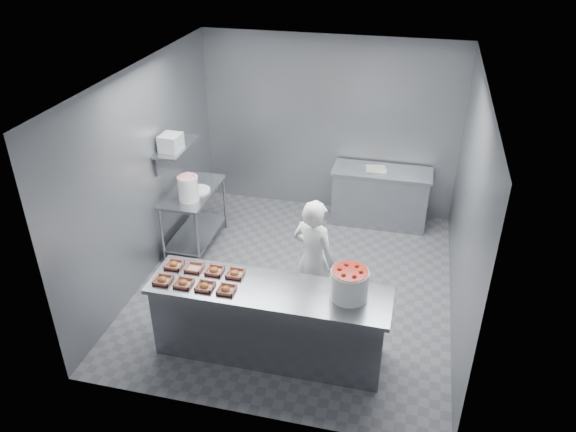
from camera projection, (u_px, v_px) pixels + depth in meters
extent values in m
plane|color=#4C4C51|center=(296.00, 283.00, 7.52)|extent=(4.50, 4.50, 0.00)
plane|color=white|center=(298.00, 76.00, 6.13)|extent=(4.50, 4.50, 0.00)
cube|color=slate|center=(329.00, 126.00, 8.73)|extent=(4.00, 0.04, 2.80)
cube|color=slate|center=(146.00, 174.00, 7.23)|extent=(0.04, 4.50, 2.80)
cube|color=slate|center=(467.00, 209.00, 6.42)|extent=(0.04, 4.50, 2.80)
cube|color=slate|center=(269.00, 290.00, 5.94)|extent=(2.60, 0.70, 0.05)
cube|color=slate|center=(269.00, 323.00, 6.17)|extent=(2.50, 0.64, 0.85)
cube|color=slate|center=(193.00, 192.00, 7.93)|extent=(0.60, 1.20, 0.04)
cube|color=slate|center=(196.00, 233.00, 8.26)|extent=(0.56, 1.15, 0.03)
cylinder|color=slate|center=(162.00, 236.00, 7.72)|extent=(0.04, 0.04, 0.88)
cylinder|color=slate|center=(198.00, 241.00, 7.62)|extent=(0.04, 0.04, 0.88)
cylinder|color=slate|center=(193.00, 199.00, 8.67)|extent=(0.04, 0.04, 0.88)
cylinder|color=slate|center=(225.00, 203.00, 8.56)|extent=(0.04, 0.04, 0.88)
cube|color=slate|center=(382.00, 172.00, 8.51)|extent=(1.50, 0.60, 0.05)
cube|color=slate|center=(380.00, 198.00, 8.73)|extent=(1.44, 0.55, 0.85)
cube|color=slate|center=(177.00, 147.00, 7.63)|extent=(0.35, 0.90, 0.03)
cube|color=tan|center=(163.00, 280.00, 6.03)|extent=(0.18, 0.18, 0.04)
cube|color=white|center=(168.00, 281.00, 6.04)|extent=(0.10, 0.06, 0.00)
ellipsoid|color=#A8562A|center=(162.00, 279.00, 6.03)|extent=(0.10, 0.10, 0.05)
cube|color=tan|center=(184.00, 283.00, 5.98)|extent=(0.18, 0.18, 0.04)
cube|color=white|center=(188.00, 284.00, 5.99)|extent=(0.10, 0.06, 0.00)
ellipsoid|color=#A8562A|center=(183.00, 282.00, 5.98)|extent=(0.10, 0.10, 0.05)
cube|color=tan|center=(205.00, 286.00, 5.93)|extent=(0.18, 0.18, 0.04)
cube|color=white|center=(210.00, 287.00, 5.94)|extent=(0.10, 0.06, 0.00)
ellipsoid|color=#A8562A|center=(204.00, 286.00, 5.93)|extent=(0.10, 0.10, 0.05)
cube|color=tan|center=(227.00, 290.00, 5.88)|extent=(0.18, 0.18, 0.04)
cube|color=white|center=(231.00, 290.00, 5.89)|extent=(0.10, 0.06, 0.00)
ellipsoid|color=#A8562A|center=(226.00, 289.00, 5.88)|extent=(0.10, 0.10, 0.05)
cube|color=tan|center=(174.00, 265.00, 6.28)|extent=(0.18, 0.18, 0.04)
cube|color=white|center=(179.00, 265.00, 6.29)|extent=(0.10, 0.06, 0.00)
ellipsoid|color=#A8562A|center=(173.00, 264.00, 6.28)|extent=(0.10, 0.10, 0.05)
cube|color=tan|center=(194.00, 268.00, 6.23)|extent=(0.18, 0.18, 0.04)
cube|color=white|center=(199.00, 268.00, 6.24)|extent=(0.10, 0.06, 0.00)
cube|color=tan|center=(215.00, 271.00, 6.18)|extent=(0.18, 0.18, 0.04)
cube|color=white|center=(219.00, 271.00, 6.19)|extent=(0.10, 0.06, 0.00)
ellipsoid|color=#A8562A|center=(214.00, 270.00, 6.18)|extent=(0.10, 0.10, 0.05)
cube|color=tan|center=(235.00, 274.00, 6.13)|extent=(0.18, 0.18, 0.04)
cube|color=white|center=(240.00, 274.00, 6.14)|extent=(0.10, 0.06, 0.00)
ellipsoid|color=#A8562A|center=(234.00, 273.00, 6.13)|extent=(0.10, 0.10, 0.05)
imported|color=white|center=(314.00, 259.00, 6.62)|extent=(0.67, 0.57, 1.57)
cylinder|color=silver|center=(349.00, 284.00, 5.74)|extent=(0.39, 0.39, 0.32)
cylinder|color=red|center=(350.00, 272.00, 5.66)|extent=(0.37, 0.37, 0.04)
cylinder|color=silver|center=(188.00, 188.00, 7.59)|extent=(0.28, 0.28, 0.35)
cylinder|color=#D0687A|center=(187.00, 177.00, 7.50)|extent=(0.26, 0.26, 0.02)
torus|color=slate|center=(188.00, 181.00, 7.54)|extent=(0.29, 0.01, 0.29)
cylinder|color=silver|center=(198.00, 190.00, 7.90)|extent=(0.40, 0.40, 0.03)
cube|color=#CCB28C|center=(193.00, 185.00, 8.05)|extent=(0.18, 0.17, 0.02)
cube|color=gray|center=(171.00, 142.00, 7.43)|extent=(0.27, 0.30, 0.22)
cube|color=silver|center=(376.00, 169.00, 8.51)|extent=(0.33, 0.27, 0.04)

